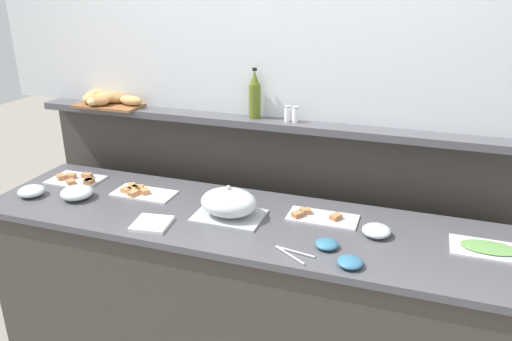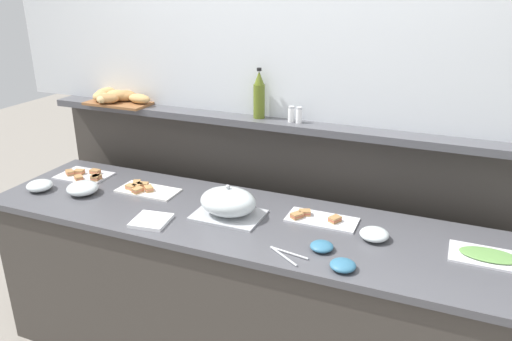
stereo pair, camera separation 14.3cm
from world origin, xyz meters
The scene contains 19 objects.
ground_plane centered at (0.00, 0.60, 0.00)m, with size 12.00×12.00×0.00m, color gray.
buffet_counter centered at (0.00, 0.00, 0.45)m, with size 2.74×0.71×0.89m.
back_ledge_unit centered at (0.00, 0.53, 0.67)m, with size 2.95×0.22×1.28m.
sandwich_platter_side centered at (-0.65, 0.09, 0.91)m, with size 0.34×0.17×0.04m.
sandwich_platter_front centered at (0.35, 0.12, 0.90)m, with size 0.34×0.16×0.04m.
sandwich_platter_rear centered at (-1.10, 0.13, 0.90)m, with size 0.30×0.21×0.04m.
cold_cuts_platter centered at (1.11, 0.06, 0.90)m, with size 0.32×0.18×0.02m.
serving_cloche centered at (-0.09, -0.01, 0.97)m, with size 0.34×0.24×0.17m.
glass_bowl_large centered at (0.63, 0.03, 0.92)m, with size 0.13×0.13×0.05m.
glass_bowl_medium centered at (-1.20, -0.12, 0.92)m, with size 0.14×0.14×0.06m.
glass_bowl_small centered at (-0.94, -0.07, 0.92)m, with size 0.17×0.17×0.07m.
condiment_bowl_dark centered at (0.43, -0.15, 0.91)m, with size 0.10×0.10×0.04m, color teal.
condiment_bowl_teal centered at (0.55, -0.26, 0.91)m, with size 0.11×0.11×0.04m, color teal.
serving_tongs centered at (0.30, -0.25, 0.90)m, with size 0.19×0.11×0.01m.
napkin_stack centered at (-0.40, -0.21, 0.90)m, with size 0.17×0.17×0.02m, color white.
olive_oil_bottle centered at (-0.12, 0.47, 1.40)m, with size 0.06×0.06×0.28m.
salt_shaker centered at (0.08, 0.45, 1.32)m, with size 0.03×0.03×0.09m.
pepper_shaker centered at (0.12, 0.45, 1.32)m, with size 0.03×0.03×0.09m.
bread_basket centered at (-1.06, 0.44, 1.31)m, with size 0.44×0.29×0.08m.
Camera 1 is at (0.76, -2.05, 2.00)m, focal length 34.67 mm.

